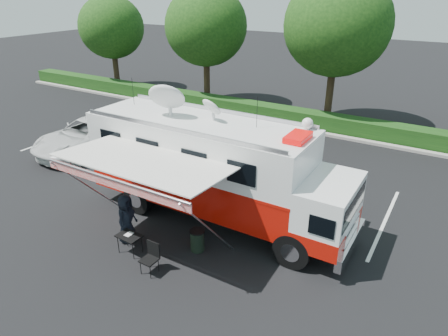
# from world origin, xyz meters

# --- Properties ---
(ground_plane) EXTENTS (120.00, 120.00, 0.00)m
(ground_plane) POSITION_xyz_m (0.00, 0.00, 0.00)
(ground_plane) COLOR black
(ground_plane) RESTS_ON ground
(back_border) EXTENTS (60.00, 6.14, 8.87)m
(back_border) POSITION_xyz_m (1.14, 12.90, 5.00)
(back_border) COLOR #9E998E
(back_border) RESTS_ON ground_plane
(stall_lines) EXTENTS (24.12, 5.50, 0.01)m
(stall_lines) POSITION_xyz_m (-0.50, 3.00, 0.00)
(stall_lines) COLOR silver
(stall_lines) RESTS_ON ground_plane
(command_truck) EXTENTS (9.96, 2.74, 4.79)m
(command_truck) POSITION_xyz_m (-0.09, -0.00, 2.05)
(command_truck) COLOR black
(command_truck) RESTS_ON ground_plane
(awning) EXTENTS (5.44, 2.80, 3.28)m
(awning) POSITION_xyz_m (-0.98, -2.84, 3.08)
(awning) COLOR silver
(awning) RESTS_ON ground_plane
(white_suv) EXTENTS (3.22, 6.27, 1.69)m
(white_suv) POSITION_xyz_m (-9.38, 2.35, 0.00)
(white_suv) COLOR silver
(white_suv) RESTS_ON ground_plane
(person) EXTENTS (0.69, 0.94, 1.75)m
(person) POSITION_xyz_m (-1.86, -2.80, 0.00)
(person) COLOR black
(person) RESTS_ON ground_plane
(folding_table) EXTENTS (0.82, 0.61, 0.68)m
(folding_table) POSITION_xyz_m (-1.32, -3.28, 0.63)
(folding_table) COLOR black
(folding_table) RESTS_ON ground_plane
(folding_chair) EXTENTS (0.48, 0.51, 1.00)m
(folding_chair) POSITION_xyz_m (-0.10, -3.62, 0.60)
(folding_chair) COLOR black
(folding_chair) RESTS_ON ground_plane
(trash_bin) EXTENTS (0.50, 0.50, 0.75)m
(trash_bin) POSITION_xyz_m (0.49, -2.01, 0.38)
(trash_bin) COLOR black
(trash_bin) RESTS_ON ground_plane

